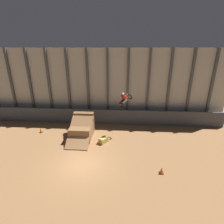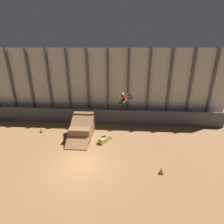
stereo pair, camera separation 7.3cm
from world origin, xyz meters
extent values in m
plane|color=#996B42|center=(0.00, 0.00, 0.00)|extent=(60.00, 60.00, 0.00)
cube|color=beige|center=(0.00, 9.86, 4.64)|extent=(32.00, 0.12, 9.28)
cube|color=#4C5156|center=(-11.40, 9.66, 4.64)|extent=(0.28, 0.28, 9.28)
cube|color=#4C5156|center=(-8.87, 9.66, 4.64)|extent=(0.28, 0.28, 9.28)
cube|color=#4C5156|center=(-6.33, 9.66, 4.64)|extent=(0.28, 0.28, 9.28)
cube|color=#4C5156|center=(-3.80, 9.66, 4.64)|extent=(0.28, 0.28, 9.28)
cube|color=#4C5156|center=(-1.27, 9.66, 4.64)|extent=(0.28, 0.28, 9.28)
cube|color=#4C5156|center=(1.27, 9.66, 4.64)|extent=(0.28, 0.28, 9.28)
cube|color=#4C5156|center=(3.80, 9.66, 4.64)|extent=(0.28, 0.28, 9.28)
cube|color=#4C5156|center=(6.33, 9.66, 4.64)|extent=(0.28, 0.28, 9.28)
cube|color=#4C5156|center=(8.87, 9.66, 4.64)|extent=(0.28, 0.28, 9.28)
cube|color=#4C5156|center=(11.40, 9.66, 4.64)|extent=(0.28, 0.28, 9.28)
cube|color=#4C5156|center=(13.93, 9.66, 4.64)|extent=(0.28, 0.28, 9.28)
cube|color=#474C56|center=(0.00, 8.52, 0.97)|extent=(31.36, 0.20, 1.93)
cube|color=olive|center=(-1.15, 4.86, 0.72)|extent=(2.24, 2.89, 1.43)
cube|color=olive|center=(-1.15, 6.05, 1.19)|extent=(2.28, 0.50, 2.38)
cube|color=#996B42|center=(-1.15, 4.24, 1.19)|extent=(2.28, 4.23, 2.56)
torus|color=black|center=(3.93, 6.14, 4.36)|extent=(0.85, 0.82, 0.69)
torus|color=black|center=(3.14, 5.22, 3.67)|extent=(0.85, 0.82, 0.69)
cube|color=#B7B7BC|center=(3.47, 5.60, 4.10)|extent=(0.52, 0.57, 0.50)
cube|color=#E54C19|center=(3.50, 5.64, 4.35)|extent=(0.48, 0.51, 0.43)
cube|color=black|center=(3.27, 5.37, 4.18)|extent=(0.48, 0.52, 0.38)
cube|color=#E54C19|center=(3.00, 5.05, 3.85)|extent=(0.33, 0.35, 0.23)
cylinder|color=#B7B7BC|center=(3.75, 5.93, 4.48)|extent=(0.12, 0.13, 0.55)
cylinder|color=black|center=(3.65, 5.82, 4.67)|extent=(0.26, 0.63, 0.04)
cube|color=maroon|center=(3.29, 5.39, 4.52)|extent=(0.53, 0.55, 0.47)
sphere|color=silver|center=(3.25, 5.34, 4.85)|extent=(0.43, 0.44, 0.35)
cylinder|color=maroon|center=(3.32, 5.61, 4.32)|extent=(0.36, 0.40, 0.15)
cylinder|color=maroon|center=(3.50, 5.45, 4.32)|extent=(0.36, 0.40, 0.15)
cylinder|color=maroon|center=(3.30, 5.65, 4.65)|extent=(0.40, 0.45, 0.16)
cylinder|color=maroon|center=(3.54, 5.44, 4.65)|extent=(0.40, 0.45, 0.16)
cube|color=black|center=(-6.17, 5.53, 0.01)|extent=(0.36, 0.36, 0.03)
cone|color=orange|center=(-6.17, 5.53, 0.31)|extent=(0.28, 0.28, 0.55)
cube|color=black|center=(6.46, -0.60, 0.01)|extent=(0.36, 0.36, 0.03)
cone|color=orange|center=(6.46, -0.60, 0.31)|extent=(0.28, 0.28, 0.55)
cube|color=#CCB751|center=(1.34, 3.75, 0.28)|extent=(1.03, 1.08, 0.56)
cube|color=#996623|center=(1.34, 3.75, 0.28)|extent=(0.59, 0.74, 0.57)
camera|label=1|loc=(3.38, -12.06, 9.36)|focal=28.00mm
camera|label=2|loc=(3.45, -12.05, 9.36)|focal=28.00mm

